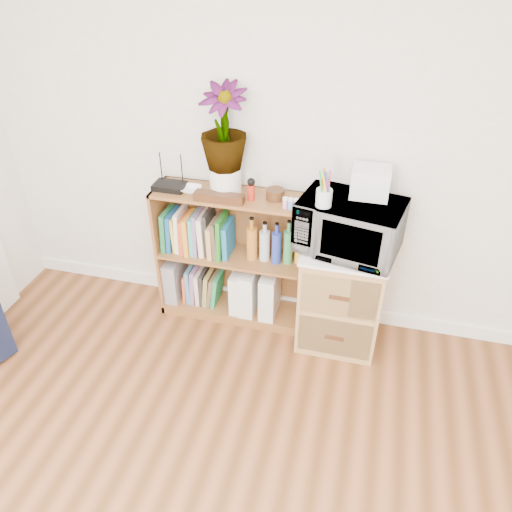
% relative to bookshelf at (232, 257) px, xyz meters
% --- Properties ---
extents(skirting_board, '(4.00, 0.02, 0.10)m').
position_rel_bookshelf_xyz_m(skirting_board, '(0.35, 0.14, -0.42)').
color(skirting_board, white).
rests_on(skirting_board, ground).
extents(bookshelf, '(1.00, 0.30, 0.95)m').
position_rel_bookshelf_xyz_m(bookshelf, '(0.00, 0.00, 0.00)').
color(bookshelf, brown).
rests_on(bookshelf, ground).
extents(wicker_unit, '(0.50, 0.45, 0.70)m').
position_rel_bookshelf_xyz_m(wicker_unit, '(0.75, -0.08, -0.12)').
color(wicker_unit, '#9E7542').
rests_on(wicker_unit, ground).
extents(microwave, '(0.65, 0.50, 0.32)m').
position_rel_bookshelf_xyz_m(microwave, '(0.75, -0.08, 0.41)').
color(microwave, silver).
rests_on(microwave, wicker_unit).
extents(pen_cup, '(0.09, 0.09, 0.10)m').
position_rel_bookshelf_xyz_m(pen_cup, '(0.60, -0.18, 0.62)').
color(pen_cup, silver).
rests_on(pen_cup, microwave).
extents(small_appliance, '(0.21, 0.18, 0.17)m').
position_rel_bookshelf_xyz_m(small_appliance, '(0.83, 0.01, 0.65)').
color(small_appliance, white).
rests_on(small_appliance, microwave).
extents(router, '(0.20, 0.14, 0.04)m').
position_rel_bookshelf_xyz_m(router, '(-0.39, -0.02, 0.49)').
color(router, black).
rests_on(router, bookshelf).
extents(white_bowl, '(0.13, 0.13, 0.03)m').
position_rel_bookshelf_xyz_m(white_bowl, '(-0.25, -0.03, 0.49)').
color(white_bowl, white).
rests_on(white_bowl, bookshelf).
extents(plant_pot, '(0.20, 0.20, 0.17)m').
position_rel_bookshelf_xyz_m(plant_pot, '(-0.03, 0.02, 0.56)').
color(plant_pot, silver).
rests_on(plant_pot, bookshelf).
extents(potted_plant, '(0.28, 0.28, 0.50)m').
position_rel_bookshelf_xyz_m(potted_plant, '(-0.03, 0.02, 0.89)').
color(potted_plant, '#2C7031').
rests_on(potted_plant, plant_pot).
extents(trinket_box, '(0.31, 0.08, 0.05)m').
position_rel_bookshelf_xyz_m(trinket_box, '(-0.04, -0.10, 0.50)').
color(trinket_box, '#38230F').
rests_on(trinket_box, bookshelf).
extents(kokeshi_doll, '(0.04, 0.04, 0.10)m').
position_rel_bookshelf_xyz_m(kokeshi_doll, '(0.15, -0.04, 0.52)').
color(kokeshi_doll, '#A72314').
rests_on(kokeshi_doll, bookshelf).
extents(wooden_bowl, '(0.11, 0.11, 0.06)m').
position_rel_bookshelf_xyz_m(wooden_bowl, '(0.28, 0.01, 0.51)').
color(wooden_bowl, '#341C0E').
rests_on(wooden_bowl, bookshelf).
extents(paint_jars, '(0.10, 0.04, 0.05)m').
position_rel_bookshelf_xyz_m(paint_jars, '(0.40, -0.09, 0.50)').
color(paint_jars, pink).
rests_on(paint_jars, bookshelf).
extents(file_box, '(0.09, 0.25, 0.32)m').
position_rel_bookshelf_xyz_m(file_box, '(-0.43, 0.00, -0.25)').
color(file_box, gray).
rests_on(file_box, bookshelf).
extents(magazine_holder_left, '(0.10, 0.24, 0.30)m').
position_rel_bookshelf_xyz_m(magazine_holder_left, '(0.05, -0.01, -0.25)').
color(magazine_holder_left, silver).
rests_on(magazine_holder_left, bookshelf).
extents(magazine_holder_mid, '(0.10, 0.26, 0.33)m').
position_rel_bookshelf_xyz_m(magazine_holder_mid, '(0.12, -0.01, -0.24)').
color(magazine_holder_mid, silver).
rests_on(magazine_holder_mid, bookshelf).
extents(magazine_holder_right, '(0.11, 0.27, 0.33)m').
position_rel_bookshelf_xyz_m(magazine_holder_right, '(0.27, -0.01, -0.24)').
color(magazine_holder_right, silver).
rests_on(magazine_holder_right, bookshelf).
extents(cookbooks, '(0.46, 0.20, 0.31)m').
position_rel_bookshelf_xyz_m(cookbooks, '(-0.24, 0.00, 0.16)').
color(cookbooks, '#1C6C3D').
rests_on(cookbooks, bookshelf).
extents(liquor_bottles, '(0.45, 0.07, 0.30)m').
position_rel_bookshelf_xyz_m(liquor_bottles, '(0.32, 0.00, 0.17)').
color(liquor_bottles, '#B66A22').
rests_on(liquor_bottles, bookshelf).
extents(lower_books, '(0.27, 0.19, 0.28)m').
position_rel_bookshelf_xyz_m(lower_books, '(-0.23, -0.00, -0.28)').
color(lower_books, '#DF4A27').
rests_on(lower_books, bookshelf).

